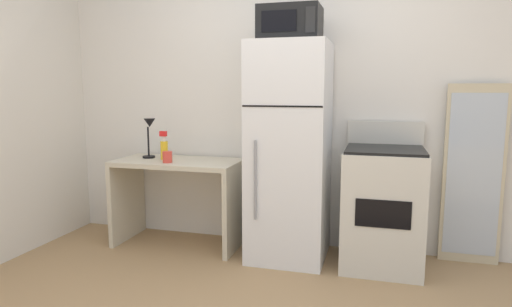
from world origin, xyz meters
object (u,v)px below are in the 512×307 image
object	(u,v)px
desk	(179,186)
leaning_mirror	(473,175)
desk_lamp	(149,131)
refrigerator	(289,153)
coffee_mug	(167,157)
spray_bottle	(164,148)
oven_range	(383,207)
microwave	(290,24)

from	to	relation	value
desk	leaning_mirror	size ratio (longest dim) A/B	0.77
desk_lamp	refrigerator	size ratio (longest dim) A/B	0.21
coffee_mug	refrigerator	distance (m)	1.02
spray_bottle	leaning_mirror	distance (m)	2.52
coffee_mug	leaning_mirror	xyz separation A→B (m)	(2.41, 0.38, -0.10)
spray_bottle	desk_lamp	bearing A→B (deg)	167.22
oven_range	leaning_mirror	distance (m)	0.75
spray_bottle	microwave	size ratio (longest dim) A/B	0.54
spray_bottle	oven_range	world-z (taller)	oven_range
microwave	coffee_mug	bearing A→B (deg)	-174.82
leaning_mirror	coffee_mug	bearing A→B (deg)	-171.13
coffee_mug	leaning_mirror	distance (m)	2.44
refrigerator	desk	bearing A→B (deg)	178.38
microwave	oven_range	size ratio (longest dim) A/B	0.42
desk	microwave	distance (m)	1.66
spray_bottle	leaning_mirror	world-z (taller)	leaning_mirror
desk_lamp	coffee_mug	xyz separation A→B (m)	(0.26, -0.17, -0.19)
oven_range	spray_bottle	bearing A→B (deg)	179.43
oven_range	desk_lamp	bearing A→B (deg)	178.45
desk_lamp	spray_bottle	world-z (taller)	desk_lamp
desk	leaning_mirror	distance (m)	2.40
desk	refrigerator	size ratio (longest dim) A/B	0.63
desk_lamp	oven_range	world-z (taller)	desk_lamp
spray_bottle	oven_range	distance (m)	1.88
refrigerator	oven_range	world-z (taller)	refrigerator
desk	desk_lamp	world-z (taller)	desk_lamp
refrigerator	oven_range	bearing A→B (deg)	0.57
coffee_mug	oven_range	xyz separation A→B (m)	(1.74, 0.12, -0.33)
desk_lamp	oven_range	bearing A→B (deg)	-1.55
refrigerator	microwave	world-z (taller)	microwave
desk	refrigerator	xyz separation A→B (m)	(0.98, -0.03, 0.34)
desk_lamp	microwave	world-z (taller)	microwave
desk	oven_range	xyz separation A→B (m)	(1.71, -0.02, -0.05)
desk_lamp	refrigerator	bearing A→B (deg)	-2.76
refrigerator	leaning_mirror	distance (m)	1.43
microwave	oven_range	xyz separation A→B (m)	(0.73, 0.03, -1.38)
desk_lamp	leaning_mirror	bearing A→B (deg)	4.31
desk_lamp	microwave	distance (m)	1.54
refrigerator	coffee_mug	bearing A→B (deg)	-173.64
desk	microwave	bearing A→B (deg)	-2.85
desk	microwave	xyz separation A→B (m)	(0.98, -0.05, 1.33)
coffee_mug	refrigerator	world-z (taller)	refrigerator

